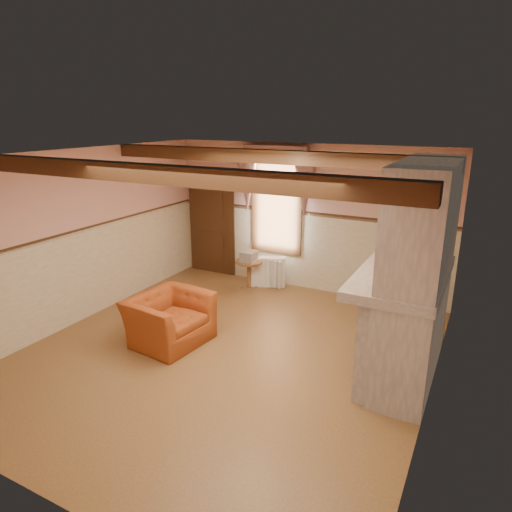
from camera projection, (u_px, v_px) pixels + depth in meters
The scene contains 26 objects.
floor at pixel (226, 353), 6.60m from camera, with size 5.50×6.00×0.01m, color brown.
ceiling at pixel (222, 156), 5.77m from camera, with size 5.50×6.00×0.01m, color silver.
wall_back at pixel (306, 218), 8.73m from camera, with size 5.50×0.02×2.80m, color #D39C92.
wall_front at pixel (29, 363), 3.64m from camera, with size 5.50×0.02×2.80m, color #D39C92.
wall_left at pixel (79, 237), 7.40m from camera, with size 0.02×6.00×2.80m, color #D39C92.
wall_right at pixel (440, 297), 4.97m from camera, with size 0.02×6.00×2.80m, color #D39C92.
wainscot at pixel (225, 305), 6.38m from camera, with size 5.50×6.00×1.50m, color beige, non-canonical shape.
chair_rail at pixel (224, 254), 6.15m from camera, with size 5.50×6.00×0.08m, color black, non-canonical shape.
firebox at pixel (377, 337), 6.10m from camera, with size 0.20×0.95×0.90m, color black.
armchair at pixel (169, 319), 6.83m from camera, with size 1.13×0.98×0.73m, color #994219.
side_table at pixel (249, 274), 9.03m from camera, with size 0.53×0.53×0.55m, color brown.
book_stack at pixel (249, 256), 8.90m from camera, with size 0.26×0.32×0.20m, color #B7AD8C.
radiator at pixel (268, 272), 9.09m from camera, with size 0.70×0.18×0.60m, color white.
bowl at pixel (406, 263), 5.88m from camera, with size 0.36×0.36×0.09m, color brown.
mantel_clock at pixel (412, 252), 6.18m from camera, with size 0.14×0.24×0.20m, color black.
oil_lamp at pixel (409, 253), 5.99m from camera, with size 0.11×0.11×0.28m, color gold.
candle_red at pixel (396, 277), 5.28m from camera, with size 0.06×0.06×0.16m, color #A21614.
jar_yellow at pixel (395, 279), 5.27m from camera, with size 0.06×0.06×0.12m, color gold.
fireplace at pixel (417, 276), 5.62m from camera, with size 0.85×2.00×2.80m, color gray.
mantel at pixel (402, 276), 5.72m from camera, with size 1.05×2.05×0.12m, color gray.
overmantel_mirror at pixel (391, 227), 5.62m from camera, with size 0.06×1.44×1.04m, color silver.
door at pixel (212, 225), 9.70m from camera, with size 1.10×0.10×2.10m, color black.
window at pixel (277, 203), 8.89m from camera, with size 1.06×0.08×2.02m, color white.
window_drapes at pixel (275, 172), 8.63m from camera, with size 1.30×0.14×1.40m, color gray.
ceiling_beam_front at pixel (162, 174), 4.78m from camera, with size 5.50×0.18×0.20m, color black.
ceiling_beam_back at pixel (264, 156), 6.81m from camera, with size 5.50×0.18×0.20m, color black.
Camera 1 is at (3.10, -5.02, 3.31)m, focal length 32.00 mm.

